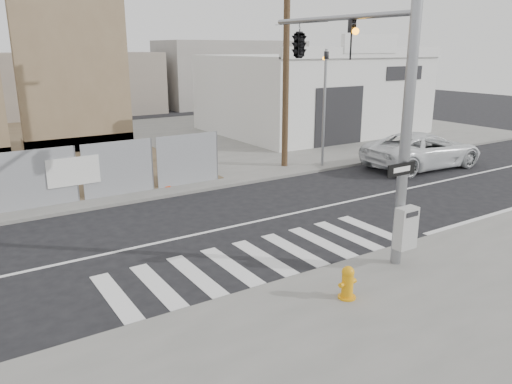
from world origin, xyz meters
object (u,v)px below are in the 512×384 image
fire_hydrant (348,282)px  traffic_cone_d (165,177)px  signal_pole (331,70)px  suv (423,150)px  auto_shop (311,93)px

fire_hydrant → traffic_cone_d: size_ratio=1.00×
fire_hydrant → signal_pole: bearing=48.2°
signal_pole → suv: 11.14m
signal_pole → traffic_cone_d: 8.64m
auto_shop → traffic_cone_d: bearing=-150.1°
signal_pole → auto_shop: signal_pole is taller
auto_shop → traffic_cone_d: auto_shop is taller
auto_shop → traffic_cone_d: 15.78m
traffic_cone_d → signal_pole: bearing=-74.1°
signal_pole → suv: signal_pole is taller
auto_shop → traffic_cone_d: size_ratio=16.06×
signal_pole → fire_hydrant: (-2.32, -3.48, -4.29)m
auto_shop → suv: bearing=-100.5°
auto_shop → signal_pole: bearing=-127.5°
fire_hydrant → traffic_cone_d: traffic_cone_d is taller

